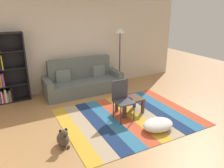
{
  "coord_description": "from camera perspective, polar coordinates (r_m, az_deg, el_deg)",
  "views": [
    {
      "loc": [
        -2.32,
        -3.83,
        2.46
      ],
      "look_at": [
        0.05,
        0.65,
        0.65
      ],
      "focal_mm": 35.43,
      "sensor_mm": 36.0,
      "label": 1
    }
  ],
  "objects": [
    {
      "name": "ground_plane",
      "position": [
        5.11,
        2.97,
        -9.15
      ],
      "size": [
        14.0,
        14.0,
        0.0
      ],
      "primitive_type": "plane",
      "color": "#B27F4C"
    },
    {
      "name": "back_wall",
      "position": [
        6.88,
        -7.9,
        10.18
      ],
      "size": [
        6.8,
        0.1,
        2.7
      ],
      "primitive_type": "cube",
      "color": "beige",
      "rests_on": "ground_plane"
    },
    {
      "name": "rug",
      "position": [
        5.22,
        4.21,
        -8.47
      ],
      "size": [
        3.0,
        2.41,
        0.01
      ],
      "color": "gold",
      "rests_on": "ground_plane"
    },
    {
      "name": "couch",
      "position": [
        6.58,
        -7.51,
        0.64
      ],
      "size": [
        2.26,
        0.8,
        1.0
      ],
      "color": "#59605B",
      "rests_on": "ground_plane"
    },
    {
      "name": "bookshelf",
      "position": [
        6.34,
        -26.16,
        3.02
      ],
      "size": [
        0.9,
        0.28,
        1.83
      ],
      "color": "black",
      "rests_on": "ground_plane"
    },
    {
      "name": "coffee_table",
      "position": [
        5.31,
        4.57,
        -4.49
      ],
      "size": [
        0.6,
        0.44,
        0.36
      ],
      "color": "#513826",
      "rests_on": "rug"
    },
    {
      "name": "pouf",
      "position": [
        4.76,
        11.77,
        -10.23
      ],
      "size": [
        0.67,
        0.49,
        0.22
      ],
      "primitive_type": "ellipsoid",
      "color": "white",
      "rests_on": "rug"
    },
    {
      "name": "dog",
      "position": [
        4.26,
        -12.53,
        -13.54
      ],
      "size": [
        0.22,
        0.35,
        0.4
      ],
      "color": "#473D33",
      "rests_on": "ground_plane"
    },
    {
      "name": "standing_lamp",
      "position": [
        6.94,
        2.07,
        11.78
      ],
      "size": [
        0.32,
        0.32,
        1.81
      ],
      "color": "black",
      "rests_on": "ground_plane"
    },
    {
      "name": "tv_remote",
      "position": [
        5.25,
        4.67,
        -3.68
      ],
      "size": [
        0.06,
        0.15,
        0.02
      ],
      "primitive_type": "cube",
      "rotation": [
        0.0,
        0.0,
        0.08
      ],
      "color": "black",
      "rests_on": "coffee_table"
    },
    {
      "name": "folding_chair",
      "position": [
        4.94,
        2.57,
        -3.29
      ],
      "size": [
        0.4,
        0.4,
        0.9
      ],
      "rotation": [
        0.0,
        0.0,
        -0.95
      ],
      "color": "#38383D",
      "rests_on": "ground_plane"
    }
  ]
}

